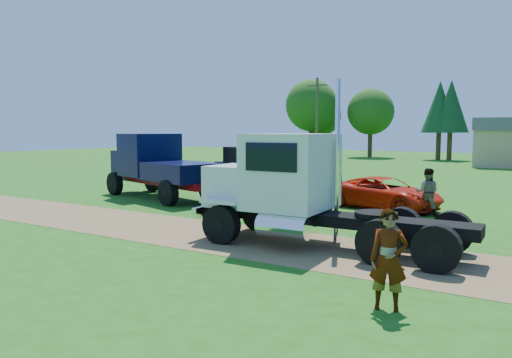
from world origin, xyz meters
The scene contains 9 objects.
ground centered at (0.00, 0.00, 0.00)m, with size 140.00×140.00×0.00m, color #1F5813.
dirt_track centered at (0.00, 0.00, 0.01)m, with size 120.00×4.20×0.01m, color brown.
white_semi_tractor centered at (1.55, 0.40, 1.74)m, with size 8.51×3.19×5.10m.
black_dump_truck centered at (-2.52, 6.04, 1.75)m, with size 7.36×4.77×3.18m.
navy_truck centered at (-9.60, 6.10, 1.71)m, with size 7.86×4.54×3.35m.
orange_pickup centered at (1.82, 8.77, 0.71)m, with size 2.36×5.12×1.42m, color red.
spectator_a centered at (5.86, -3.73, 1.01)m, with size 0.73×0.48×2.01m, color #999999.
spectator_b centered at (3.87, 7.81, 0.99)m, with size 0.96×0.75×1.98m, color #999999.
tan_shed centered at (4.00, 40.00, 2.42)m, with size 6.20×5.40×4.70m.
Camera 1 is at (8.77, -13.24, 3.55)m, focal length 35.00 mm.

